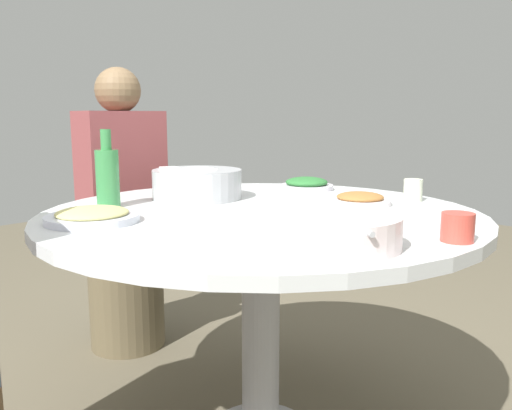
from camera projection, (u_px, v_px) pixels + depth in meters
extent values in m
cylinder|color=#99999E|center=(261.00, 329.00, 1.62)|extent=(0.12, 0.12, 0.68)
cylinder|color=silver|center=(261.00, 216.00, 1.56)|extent=(1.29, 1.29, 0.03)
cylinder|color=#B2B5BA|center=(197.00, 184.00, 1.78)|extent=(0.30, 0.30, 0.10)
ellipsoid|color=white|center=(197.00, 183.00, 1.78)|extent=(0.25, 0.25, 0.11)
cube|color=white|center=(173.00, 169.00, 1.74)|extent=(0.11, 0.16, 0.01)
cylinder|color=white|center=(336.00, 231.00, 1.13)|extent=(0.28, 0.28, 0.07)
cylinder|color=#33190B|center=(336.00, 234.00, 1.13)|extent=(0.25, 0.25, 0.05)
cylinder|color=silver|center=(336.00, 219.00, 1.12)|extent=(0.16, 0.27, 0.01)
cylinder|color=white|center=(360.00, 202.00, 1.67)|extent=(0.20, 0.20, 0.02)
ellipsoid|color=#9B6531|center=(360.00, 197.00, 1.67)|extent=(0.15, 0.15, 0.03)
cylinder|color=silver|center=(307.00, 187.00, 2.00)|extent=(0.20, 0.20, 0.02)
ellipsoid|color=#2A6D30|center=(307.00, 182.00, 2.00)|extent=(0.16, 0.16, 0.04)
cylinder|color=silver|center=(92.00, 218.00, 1.39)|extent=(0.25, 0.25, 0.02)
ellipsoid|color=tan|center=(92.00, 213.00, 1.39)|extent=(0.19, 0.19, 0.03)
cylinder|color=#3A8948|center=(108.00, 179.00, 1.61)|extent=(0.07, 0.07, 0.18)
cylinder|color=#3A8948|center=(106.00, 139.00, 1.59)|extent=(0.03, 0.03, 0.06)
cylinder|color=beige|center=(413.00, 190.00, 1.73)|extent=(0.06, 0.06, 0.07)
cylinder|color=#C9473A|center=(458.00, 227.00, 1.17)|extent=(0.07, 0.07, 0.07)
cylinder|color=brown|center=(127.00, 295.00, 2.34)|extent=(0.33, 0.33, 0.46)
cube|color=#2D333D|center=(124.00, 232.00, 2.29)|extent=(0.36, 0.38, 0.12)
cube|color=brown|center=(121.00, 166.00, 2.24)|extent=(0.36, 0.24, 0.46)
sphere|color=brown|center=(118.00, 90.00, 2.19)|extent=(0.19, 0.19, 0.19)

